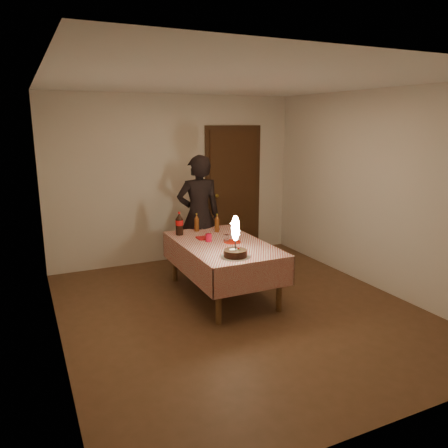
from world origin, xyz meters
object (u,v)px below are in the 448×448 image
at_px(red_plate, 232,242).
at_px(amber_bottle_right, 217,223).
at_px(dining_table, 222,250).
at_px(cola_bottle, 179,224).
at_px(amber_bottle_left, 197,223).
at_px(birthday_cake, 235,246).
at_px(clear_cup, 226,238).
at_px(photographer, 199,215).
at_px(red_cup, 209,238).

height_order(red_plate, amber_bottle_right, amber_bottle_right).
distance_m(dining_table, cola_bottle, 0.74).
distance_m(cola_bottle, amber_bottle_left, 0.30).
height_order(birthday_cake, clear_cup, birthday_cake).
distance_m(red_plate, photographer, 0.97).
height_order(amber_bottle_right, photographer, photographer).
bearing_deg(birthday_cake, amber_bottle_left, 88.00).
distance_m(dining_table, red_plate, 0.16).
height_order(clear_cup, photographer, photographer).
distance_m(red_plate, amber_bottle_left, 0.76).
distance_m(red_cup, cola_bottle, 0.53).
bearing_deg(photographer, birthday_cake, -96.45).
height_order(dining_table, clear_cup, clear_cup).
bearing_deg(photographer, dining_table, -93.38).
bearing_deg(photographer, cola_bottle, -141.78).
height_order(dining_table, amber_bottle_right, amber_bottle_right).
bearing_deg(red_cup, dining_table, -44.20).
distance_m(dining_table, clear_cup, 0.16).
relative_size(cola_bottle, amber_bottle_left, 1.25).
bearing_deg(amber_bottle_right, red_plate, -94.59).
xyz_separation_m(amber_bottle_left, photographer, (0.13, 0.23, 0.05)).
distance_m(red_plate, clear_cup, 0.09).
height_order(dining_table, red_plate, red_plate).
relative_size(dining_table, amber_bottle_left, 6.75).
relative_size(dining_table, birthday_cake, 3.59).
distance_m(dining_table, birthday_cake, 0.65).
height_order(birthday_cake, photographer, photographer).
xyz_separation_m(birthday_cake, amber_bottle_left, (0.05, 1.29, -0.01)).
relative_size(clear_cup, amber_bottle_left, 0.35).
xyz_separation_m(birthday_cake, amber_bottle_right, (0.29, 1.14, -0.01)).
xyz_separation_m(red_plate, amber_bottle_right, (0.05, 0.57, 0.11)).
distance_m(birthday_cake, red_plate, 0.63).
height_order(birthday_cake, red_cup, birthday_cake).
distance_m(dining_table, amber_bottle_right, 0.61).
height_order(dining_table, cola_bottle, cola_bottle).
height_order(red_plate, photographer, photographer).
xyz_separation_m(birthday_cake, red_cup, (-0.02, 0.73, -0.07)).
bearing_deg(cola_bottle, red_plate, -52.44).
relative_size(birthday_cake, clear_cup, 5.33).
height_order(red_cup, cola_bottle, cola_bottle).
distance_m(birthday_cake, amber_bottle_left, 1.29).
height_order(cola_bottle, amber_bottle_right, cola_bottle).
bearing_deg(amber_bottle_right, clear_cup, -101.19).
relative_size(birthday_cake, photographer, 0.28).
relative_size(birthday_cake, red_plate, 2.18).
distance_m(cola_bottle, amber_bottle_right, 0.53).
bearing_deg(red_plate, amber_bottle_left, 105.38).
bearing_deg(red_cup, birthday_cake, -88.81).
height_order(birthday_cake, red_plate, birthday_cake).
bearing_deg(clear_cup, birthday_cake, -106.62).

